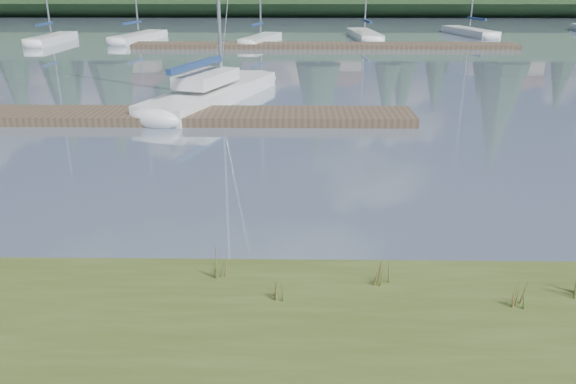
{
  "coord_description": "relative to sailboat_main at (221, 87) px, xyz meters",
  "views": [
    {
      "loc": [
        0.15,
        -9.26,
        4.43
      ],
      "look_at": [
        0.01,
        -0.5,
        1.09
      ],
      "focal_mm": 35.0,
      "sensor_mm": 36.0,
      "label": 1
    }
  ],
  "objects": [
    {
      "name": "ground",
      "position": [
        2.83,
        17.24,
        -0.42
      ],
      "size": [
        200.0,
        200.0,
        0.0
      ],
      "primitive_type": "plane",
      "color": "slate",
      "rests_on": "ground"
    },
    {
      "name": "sailboat_main",
      "position": [
        0.0,
        0.0,
        0.0
      ],
      "size": [
        4.78,
        9.43,
        13.38
      ],
      "rotation": [
        0.0,
        0.0,
        1.24
      ],
      "color": "white",
      "rests_on": "ground"
    },
    {
      "name": "dock_near",
      "position": [
        -1.17,
        -3.76,
        -0.27
      ],
      "size": [
        16.0,
        2.0,
        0.3
      ],
      "primitive_type": "cube",
      "color": "#4C3D2C",
      "rests_on": "ground"
    },
    {
      "name": "dock_far",
      "position": [
        4.83,
        17.24,
        -0.27
      ],
      "size": [
        26.0,
        2.2,
        0.3
      ],
      "primitive_type": "cube",
      "color": "#4C3D2C",
      "rests_on": "ground"
    },
    {
      "name": "sailboat_bg_0",
      "position": [
        -14.91,
        20.52,
        -0.1
      ],
      "size": [
        1.53,
        7.1,
        10.36
      ],
      "rotation": [
        0.0,
        0.0,
        1.55
      ],
      "color": "white",
      "rests_on": "ground"
    },
    {
      "name": "sailboat_bg_1",
      "position": [
        -8.81,
        22.1,
        -0.09
      ],
      "size": [
        3.08,
        7.85,
        11.52
      ],
      "rotation": [
        0.0,
        0.0,
        1.36
      ],
      "color": "white",
      "rests_on": "ground"
    },
    {
      "name": "sailboat_bg_2",
      "position": [
        0.51,
        20.36,
        -0.09
      ],
      "size": [
        3.06,
        6.92,
        10.35
      ],
      "rotation": [
        0.0,
        0.0,
        1.31
      ],
      "color": "white",
      "rests_on": "ground"
    },
    {
      "name": "sailboat_bg_3",
      "position": [
        8.18,
        24.04,
        -0.1
      ],
      "size": [
        2.17,
        8.41,
        12.19
      ],
      "rotation": [
        0.0,
        0.0,
        1.64
      ],
      "color": "white",
      "rests_on": "ground"
    },
    {
      "name": "sailboat_bg_4",
      "position": [
        17.05,
        26.85,
        -0.1
      ],
      "size": [
        3.22,
        8.06,
        11.67
      ],
      "rotation": [
        0.0,
        0.0,
        1.79
      ],
      "color": "white",
      "rests_on": "ground"
    },
    {
      "name": "weed_0",
      "position": [
        2.7,
        -15.42,
        0.15
      ],
      "size": [
        0.17,
        0.14,
        0.52
      ],
      "color": "#475B23",
      "rests_on": "bank"
    },
    {
      "name": "weed_1",
      "position": [
        4.21,
        -14.98,
        0.12
      ],
      "size": [
        0.17,
        0.14,
        0.46
      ],
      "color": "#475B23",
      "rests_on": "bank"
    },
    {
      "name": "weed_2",
      "position": [
        6.8,
        -15.23,
        0.22
      ],
      "size": [
        0.17,
        0.14,
        0.69
      ],
      "color": "#475B23",
      "rests_on": "bank"
    },
    {
      "name": "weed_3",
      "position": [
        1.89,
        -14.81,
        0.18
      ],
      "size": [
        0.17,
        0.14,
        0.59
      ],
      "color": "#475B23",
      "rests_on": "bank"
    },
    {
      "name": "weed_4",
      "position": [
        5.93,
        -15.5,
        0.09
      ],
      "size": [
        0.17,
        0.14,
        0.38
      ],
      "color": "#475B23",
      "rests_on": "bank"
    },
    {
      "name": "mud_lip",
      "position": [
        2.83,
        -14.36,
        -0.35
      ],
      "size": [
        60.0,
        0.5,
        0.14
      ],
      "primitive_type": "cube",
      "color": "#33281C",
      "rests_on": "ground"
    }
  ]
}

